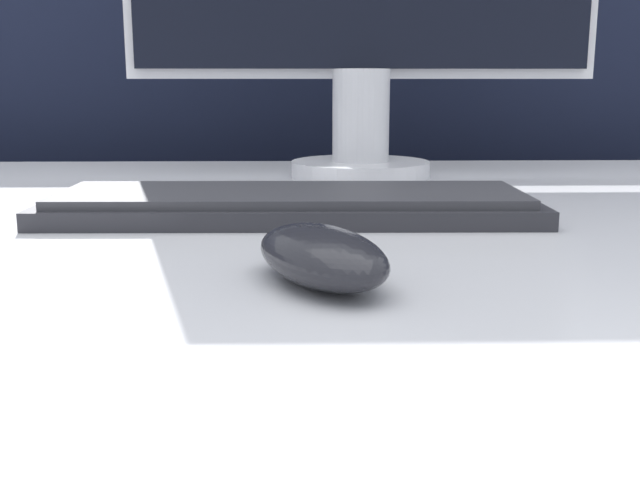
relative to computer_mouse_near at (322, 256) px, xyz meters
name	(u,v)px	position (x,y,z in m)	size (l,w,h in m)	color
partition_panel	(297,265)	(-0.02, 0.84, -0.21)	(5.00, 0.03, 1.03)	black
computer_mouse_near	(322,256)	(0.00, 0.00, 0.00)	(0.11, 0.14, 0.03)	#232328
keyboard	(286,204)	(-0.03, 0.23, -0.01)	(0.43, 0.15, 0.02)	#28282D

